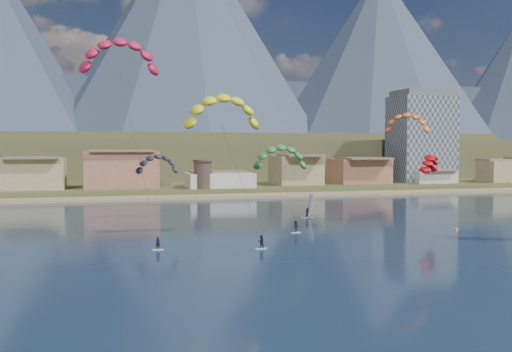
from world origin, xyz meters
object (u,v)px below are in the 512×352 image
Objects in this scene: watchtower at (203,174)px; kitesurfer_green at (280,154)px; windsurfer at (308,210)px; buoy at (456,230)px; apartment_tower at (421,137)px; kitesurfer_yellow at (223,107)px; kitesurfer_red at (120,51)px.

watchtower is 0.46× the size of kitesurfer_green.
watchtower is 1.78× the size of windsurfer.
buoy is at bearing -34.85° from kitesurfer_green.
apartment_tower is 108.63m from buoy.
kitesurfer_yellow is at bearing -96.98° from watchtower.
kitesurfer_red is 18.26m from kitesurfer_yellow.
kitesurfer_yellow is 46.13m from buoy.
apartment_tower is at bearing 45.79° from kitesurfer_yellow.
buoy is (31.37, -81.51, -6.27)m from watchtower.
watchtower reaches higher than buoy.
windsurfer is (7.47, 4.82, -11.70)m from kitesurfer_green.
kitesurfer_green is 14.69m from windsurfer.
kitesurfer_green is (4.81, -63.02, 6.87)m from watchtower.
watchtower is at bearing 83.02° from kitesurfer_yellow.
buoy is at bearing -4.83° from kitesurfer_yellow.
kitesurfer_yellow is 22.23m from kitesurfer_green.
kitesurfer_yellow reaches higher than watchtower.
apartment_tower is at bearing 45.69° from kitesurfer_green.
kitesurfer_red reaches higher than kitesurfer_green.
kitesurfer_green is at bearing 145.15° from buoy.
apartment_tower reaches higher than windsurfer.
windsurfer is at bearing 129.31° from buoy.
kitesurfer_red is at bearing 174.79° from buoy.
apartment_tower reaches higher than buoy.
apartment_tower is 1.71× the size of kitesurfer_green.
apartment_tower is 1.26× the size of kitesurfer_yellow.
watchtower is 87.57m from buoy.
kitesurfer_red is at bearing -154.45° from windsurfer.
watchtower is at bearing 101.92° from windsurfer.
apartment_tower is at bearing 63.02° from buoy.
apartment_tower is at bearing 46.84° from windsurfer.
kitesurfer_green reaches higher than watchtower.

